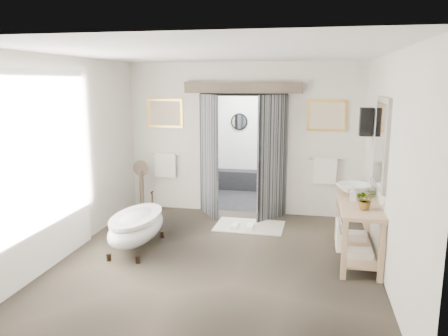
% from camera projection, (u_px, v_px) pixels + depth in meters
% --- Properties ---
extents(ground_plane, '(5.00, 5.00, 0.00)m').
position_uv_depth(ground_plane, '(216.00, 262.00, 6.24)').
color(ground_plane, brown).
extents(room_shell, '(4.52, 5.02, 2.91)m').
position_uv_depth(room_shell, '(211.00, 133.00, 5.78)').
color(room_shell, silver).
rests_on(room_shell, ground_plane).
extents(shower_room, '(2.22, 2.01, 2.51)m').
position_uv_depth(shower_room, '(253.00, 154.00, 9.91)').
color(shower_room, black).
rests_on(shower_room, ground_plane).
extents(back_wall_dressing, '(3.82, 0.74, 2.52)m').
position_uv_depth(back_wall_dressing, '(242.00, 134.00, 8.17)').
color(back_wall_dressing, black).
rests_on(back_wall_dressing, ground_plane).
extents(clawfoot_tub, '(0.67, 1.50, 0.73)m').
position_uv_depth(clawfoot_tub, '(137.00, 226.00, 6.67)').
color(clawfoot_tub, black).
rests_on(clawfoot_tub, ground_plane).
extents(vanity, '(0.57, 1.60, 0.85)m').
position_uv_depth(vanity, '(356.00, 225.00, 6.25)').
color(vanity, tan).
rests_on(vanity, ground_plane).
extents(pedestal_mirror, '(0.31, 0.20, 1.05)m').
position_uv_depth(pedestal_mirror, '(142.00, 191.00, 8.48)').
color(pedestal_mirror, brown).
rests_on(pedestal_mirror, ground_plane).
extents(rug, '(1.22, 0.83, 0.01)m').
position_uv_depth(rug, '(249.00, 226.00, 7.76)').
color(rug, beige).
rests_on(rug, ground_plane).
extents(slippers, '(0.37, 0.29, 0.05)m').
position_uv_depth(slippers, '(243.00, 226.00, 7.64)').
color(slippers, white).
rests_on(slippers, rug).
extents(basin, '(0.53, 0.53, 0.17)m').
position_uv_depth(basin, '(353.00, 190.00, 6.54)').
color(basin, white).
rests_on(basin, vanity).
extents(plant, '(0.31, 0.28, 0.28)m').
position_uv_depth(plant, '(365.00, 199.00, 5.81)').
color(plant, gray).
rests_on(plant, vanity).
extents(soap_bottle_a, '(0.10, 0.10, 0.21)m').
position_uv_depth(soap_bottle_a, '(353.00, 193.00, 6.25)').
color(soap_bottle_a, gray).
rests_on(soap_bottle_a, vanity).
extents(soap_bottle_b, '(0.16, 0.16, 0.18)m').
position_uv_depth(soap_bottle_b, '(352.00, 185.00, 6.81)').
color(soap_bottle_b, gray).
rests_on(soap_bottle_b, vanity).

